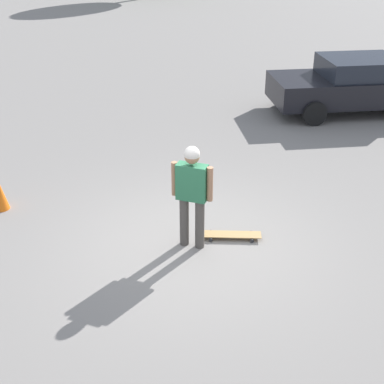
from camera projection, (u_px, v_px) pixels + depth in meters
ground_plane at (192, 245)px, 8.41m from camera, size 220.00×220.00×0.00m
person at (192, 189)px, 7.95m from camera, size 0.40×0.58×1.68m
skateboard at (231, 235)px, 8.57m from camera, size 0.42×0.99×0.07m
car_parked_near at (354, 84)px, 13.86m from camera, size 2.12×4.30×1.42m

